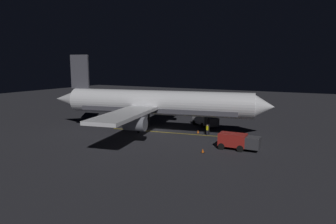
{
  "coord_description": "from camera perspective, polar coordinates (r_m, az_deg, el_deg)",
  "views": [
    {
      "loc": [
        44.82,
        25.46,
        11.45
      ],
      "look_at": [
        0.0,
        2.0,
        3.5
      ],
      "focal_mm": 32.26,
      "sensor_mm": 36.0,
      "label": 1
    }
  ],
  "objects": [
    {
      "name": "ground_plane",
      "position": [
        52.82,
        -1.93,
        -3.7
      ],
      "size": [
        180.0,
        180.0,
        0.2
      ],
      "primitive_type": "cube",
      "color": "#28282E"
    },
    {
      "name": "apron_guide_stripe",
      "position": [
        50.98,
        1.99,
        -4.05
      ],
      "size": [
        4.02,
        24.29,
        0.01
      ],
      "primitive_type": "cube",
      "rotation": [
        0.0,
        0.0,
        0.15
      ],
      "color": "gold",
      "rests_on": "ground_plane"
    },
    {
      "name": "airliner",
      "position": [
        52.17,
        -2.6,
        1.63
      ],
      "size": [
        35.16,
        39.64,
        13.25
      ],
      "color": "white",
      "rests_on": "ground_plane"
    },
    {
      "name": "baggage_truck",
      "position": [
        42.25,
        12.99,
        -5.43
      ],
      "size": [
        2.38,
        5.5,
        2.16
      ],
      "color": "maroon",
      "rests_on": "ground_plane"
    },
    {
      "name": "catering_truck",
      "position": [
        56.83,
        6.94,
        -1.48
      ],
      "size": [
        5.17,
        6.03,
        2.4
      ],
      "color": "silver",
      "rests_on": "ground_plane"
    },
    {
      "name": "ground_crew_worker",
      "position": [
        49.91,
        7.41,
        -3.36
      ],
      "size": [
        0.4,
        0.4,
        1.74
      ],
      "color": "black",
      "rests_on": "ground_plane"
    },
    {
      "name": "traffic_cone_near_left",
      "position": [
        40.23,
        6.58,
        -7.29
      ],
      "size": [
        0.5,
        0.5,
        0.55
      ],
      "color": "#EA590F",
      "rests_on": "ground_plane"
    },
    {
      "name": "traffic_cone_near_right",
      "position": [
        51.2,
        5.69,
        -3.75
      ],
      "size": [
        0.5,
        0.5,
        0.55
      ],
      "color": "#EA590F",
      "rests_on": "ground_plane"
    }
  ]
}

